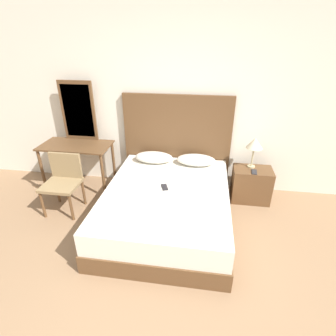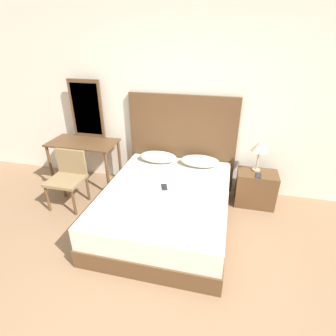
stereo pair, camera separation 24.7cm
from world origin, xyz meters
TOP-DOWN VIEW (x-y plane):
  - wall_back at (0.00, 2.64)m, footprint 10.00×0.06m
  - bed at (-0.09, 1.57)m, footprint 1.54×1.94m
  - headboard at (-0.09, 2.57)m, footprint 1.61×0.05m
  - pillow_left at (-0.40, 2.33)m, footprint 0.56×0.32m
  - pillow_right at (0.23, 2.33)m, footprint 0.56×0.32m
  - phone_on_bed at (-0.12, 1.61)m, footprint 0.12×0.16m
  - nightstand at (1.05, 2.28)m, footprint 0.54×0.36m
  - table_lamp at (1.02, 2.35)m, footprint 0.23×0.23m
  - phone_on_nightstand at (1.04, 2.19)m, footprint 0.09×0.16m
  - vanity_desk at (-1.57, 2.24)m, footprint 1.04×0.54m
  - vanity_mirror at (-1.57, 2.48)m, footprint 0.52×0.03m
  - chair at (-1.52, 1.68)m, footprint 0.46×0.43m

SIDE VIEW (x-z plane):
  - bed at x=-0.09m, z-range 0.00..0.49m
  - nightstand at x=1.05m, z-range 0.00..0.50m
  - chair at x=-1.52m, z-range 0.07..0.85m
  - phone_on_bed at x=-0.12m, z-range 0.49..0.50m
  - phone_on_nightstand at x=1.04m, z-range 0.50..0.51m
  - pillow_left at x=-0.40m, z-range 0.49..0.64m
  - pillow_right at x=0.23m, z-range 0.49..0.64m
  - vanity_desk at x=-1.57m, z-range 0.25..0.99m
  - headboard at x=-0.09m, z-range 0.00..1.45m
  - table_lamp at x=1.02m, z-range 0.63..1.08m
  - vanity_mirror at x=-1.57m, z-range 0.74..1.62m
  - wall_back at x=0.00m, z-range 0.00..2.70m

